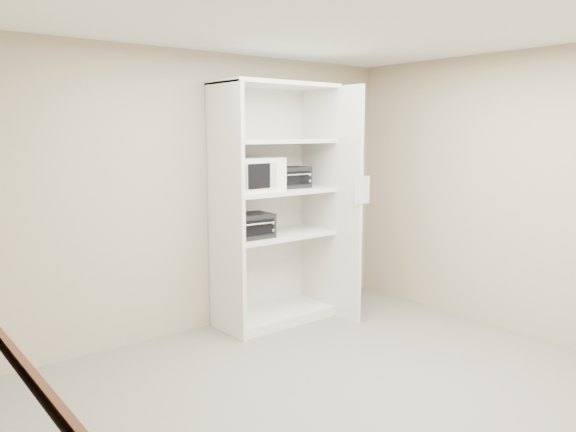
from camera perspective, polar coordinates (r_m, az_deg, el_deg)
floor at (r=4.38m, az=6.15°, el=-17.81°), size 4.50×4.00×0.01m
ceiling at (r=4.00m, az=6.81°, el=19.41°), size 4.50×4.00×0.01m
wall_back at (r=5.56m, az=-8.29°, el=2.35°), size 4.50×0.02×2.70m
wall_left at (r=2.88m, az=-27.12°, el=-4.27°), size 0.02×4.00×2.70m
wall_right at (r=5.78m, az=22.46°, el=2.02°), size 0.02×4.00×2.70m
shelving_unit at (r=5.71m, az=-0.95°, el=0.38°), size 1.24×0.92×2.42m
microwave at (r=5.46m, az=-3.72°, el=4.24°), size 0.56×0.44×0.33m
toaster_oven_upper at (r=5.79m, az=0.17°, el=3.95°), size 0.39×0.31×0.21m
toaster_oven_lower at (r=5.46m, az=-3.97°, el=-1.00°), size 0.44×0.34×0.24m
paper_sign at (r=5.59m, az=7.58°, el=2.62°), size 0.21×0.02×0.27m
chair_rail at (r=3.01m, az=-26.11°, el=-12.60°), size 0.04×3.98×0.08m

